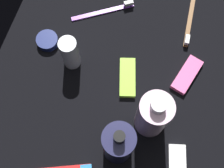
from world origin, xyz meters
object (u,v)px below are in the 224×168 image
snack_bar_pink (187,75)px  snack_bar_white (177,167)px  toothbrush_brown (190,21)px  toothbrush_purple (107,10)px  lotion_bottle (118,145)px  cream_tin_right (47,41)px  deodorant_stick (70,53)px  bodywash_bottle (153,115)px  snack_bar_lime (127,78)px

snack_bar_pink → snack_bar_white: bearing=23.4°
toothbrush_brown → snack_bar_white: bearing=7.7°
toothbrush_purple → toothbrush_brown: bearing=98.4°
lotion_bottle → cream_tin_right: lotion_bottle is taller
lotion_bottle → cream_tin_right: bearing=-130.1°
deodorant_stick → cream_tin_right: size_ratio=1.86×
toothbrush_purple → deodorant_stick: bearing=-13.3°
toothbrush_brown → cream_tin_right: (17.21, -35.34, 0.39)cm
snack_bar_white → bodywash_bottle: bearing=-148.1°
snack_bar_white → snack_bar_pink: (-23.30, -2.73, 0.00)cm
snack_bar_white → snack_bar_lime: (-18.12, -17.23, 0.00)cm
toothbrush_purple → snack_bar_white: size_ratio=1.52×
toothbrush_brown → snack_bar_lime: 24.19cm
cream_tin_right → bodywash_bottle: bearing=67.2°
toothbrush_brown → snack_bar_white: size_ratio=1.73×
snack_bar_lime → snack_bar_pink: 15.40cm
snack_bar_white → snack_bar_pink: same height
lotion_bottle → deodorant_stick: size_ratio=1.84×
snack_bar_pink → cream_tin_right: size_ratio=1.79×
toothbrush_brown → snack_bar_lime: (21.06, -11.91, 0.14)cm
snack_bar_white → lotion_bottle: bearing=-104.0°
toothbrush_purple → snack_bar_lime: bearing=32.1°
bodywash_bottle → snack_bar_pink: size_ratio=1.65×
snack_bar_white → toothbrush_purple: bearing=-155.8°
toothbrush_brown → snack_bar_pink: bearing=9.3°
lotion_bottle → snack_bar_pink: size_ratio=1.92×
lotion_bottle → toothbrush_purple: 39.23cm
toothbrush_brown → cream_tin_right: size_ratio=3.11×
snack_bar_white → snack_bar_lime: bearing=-150.6°
snack_bar_white → toothbrush_brown: bearing=173.6°
toothbrush_purple → cream_tin_right: (13.83, -12.35, 0.39)cm
toothbrush_purple → cream_tin_right: toothbrush_purple is taller
bodywash_bottle → toothbrush_brown: bodywash_bottle is taller
deodorant_stick → snack_bar_pink: size_ratio=1.04×
bodywash_bottle → snack_bar_white: (8.60, 8.93, -6.95)cm
bodywash_bottle → toothbrush_purple: (-27.19, -19.38, -7.09)cm
bodywash_bottle → cream_tin_right: (-13.36, -31.73, -6.70)cm
bodywash_bottle → snack_bar_pink: (-14.69, 6.21, -6.95)cm
bodywash_bottle → toothbrush_purple: 34.13cm
lotion_bottle → snack_bar_lime: (-18.14, -2.70, -7.99)cm
bodywash_bottle → snack_bar_lime: bodywash_bottle is taller
lotion_bottle → bodywash_bottle: size_ratio=1.16×
deodorant_stick → cream_tin_right: (-3.48, -8.27, -4.41)cm
deodorant_stick → snack_bar_white: size_ratio=1.04×
snack_bar_white → cream_tin_right: 46.21cm
toothbrush_brown → cream_tin_right: bearing=-64.0°
deodorant_stick → snack_bar_white: deodorant_stick is taller
snack_bar_lime → lotion_bottle: bearing=-7.2°
lotion_bottle → snack_bar_white: lotion_bottle is taller
deodorant_stick → snack_bar_white: bearing=60.3°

